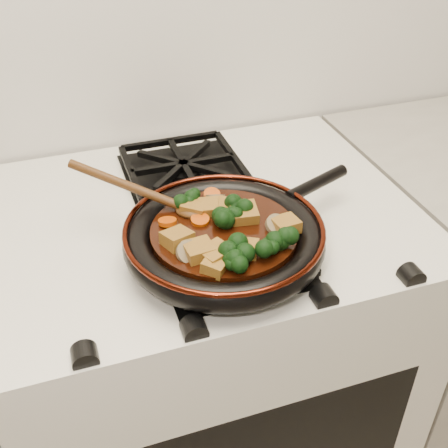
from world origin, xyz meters
name	(u,v)px	position (x,y,z in m)	size (l,w,h in m)	color
stove	(208,373)	(0.00, 1.69, 0.45)	(0.76, 0.60, 0.90)	silver
burner_grate_front	(229,251)	(0.00, 1.55, 0.91)	(0.23, 0.23, 0.03)	black
burner_grate_back	(183,168)	(0.00, 1.83, 0.91)	(0.23, 0.23, 0.03)	black
skillet	(225,237)	(-0.01, 1.55, 0.94)	(0.43, 0.32, 0.05)	black
braising_sauce	(224,235)	(-0.01, 1.55, 0.95)	(0.23, 0.23, 0.02)	black
tofu_cube_0	(177,239)	(-0.09, 1.54, 0.97)	(0.04, 0.04, 0.02)	brown
tofu_cube_1	(221,207)	(0.00, 1.60, 0.97)	(0.04, 0.04, 0.02)	brown
tofu_cube_2	(194,208)	(-0.04, 1.61, 0.97)	(0.04, 0.04, 0.02)	brown
tofu_cube_3	(207,208)	(-0.02, 1.60, 0.97)	(0.04, 0.03, 0.02)	brown
tofu_cube_4	(244,214)	(0.03, 1.57, 0.97)	(0.04, 0.04, 0.02)	brown
tofu_cube_5	(199,251)	(-0.06, 1.50, 0.97)	(0.04, 0.04, 0.02)	brown
tofu_cube_6	(247,249)	(0.00, 1.48, 0.97)	(0.04, 0.03, 0.02)	brown
tofu_cube_7	(216,255)	(-0.04, 1.48, 0.97)	(0.04, 0.04, 0.02)	brown
tofu_cube_8	(215,265)	(-0.05, 1.46, 0.97)	(0.04, 0.03, 0.02)	brown
tofu_cube_9	(286,225)	(0.08, 1.52, 0.97)	(0.04, 0.04, 0.02)	brown
broccoli_floret_0	(233,252)	(-0.02, 1.48, 0.97)	(0.06, 0.06, 0.06)	black
broccoli_floret_1	(239,210)	(0.03, 1.58, 0.97)	(0.06, 0.06, 0.05)	black
broccoli_floret_2	(238,262)	(-0.02, 1.46, 0.97)	(0.06, 0.06, 0.05)	black
broccoli_floret_3	(190,204)	(-0.04, 1.62, 0.97)	(0.06, 0.06, 0.05)	black
broccoli_floret_4	(265,252)	(0.03, 1.47, 0.97)	(0.06, 0.06, 0.05)	black
broccoli_floret_5	(281,242)	(0.05, 1.48, 0.97)	(0.06, 0.06, 0.05)	black
broccoli_floret_6	(228,217)	(0.00, 1.56, 0.97)	(0.06, 0.06, 0.06)	black
carrot_coin_0	(183,207)	(-0.05, 1.62, 0.96)	(0.03, 0.03, 0.01)	#B83F05
carrot_coin_1	(200,220)	(-0.04, 1.58, 0.96)	(0.03, 0.03, 0.01)	#B83F05
carrot_coin_2	(167,222)	(-0.09, 1.59, 0.96)	(0.03, 0.03, 0.01)	#B83F05
carrot_coin_3	(212,195)	(0.00, 1.64, 0.96)	(0.03, 0.03, 0.01)	#B83F05
mushroom_slice_0	(277,225)	(0.07, 1.53, 0.97)	(0.04, 0.04, 0.01)	olive
mushroom_slice_1	(189,252)	(-0.08, 1.50, 0.97)	(0.04, 0.04, 0.01)	olive
mushroom_slice_2	(215,197)	(0.00, 1.63, 0.97)	(0.03, 0.03, 0.01)	olive
wooden_spoon	(159,198)	(-0.09, 1.64, 0.98)	(0.13, 0.10, 0.22)	#48290F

